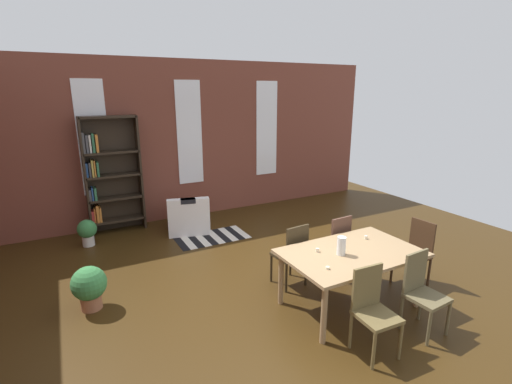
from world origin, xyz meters
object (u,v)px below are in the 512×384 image
Objects in this scene: armchair_white at (188,217)px; potted_plant_by_shelf at (89,286)px; dining_chair_far_right at (335,243)px; dining_table at (351,257)px; vase_on_table at (341,246)px; bookshelf_tall at (109,175)px; dining_chair_head_right at (416,250)px; dining_chair_near_right at (422,290)px; dining_chair_near_left at (373,308)px; potted_plant_corner at (87,231)px; dining_chair_far_left at (292,253)px.

armchair_white reaches higher than potted_plant_by_shelf.
potted_plant_by_shelf is (-3.40, 0.73, -0.18)m from dining_chair_far_right.
dining_chair_far_right reaches higher than dining_table.
bookshelf_tall is at bearing 116.81° from vase_on_table.
dining_chair_head_right is at bearing -50.05° from bookshelf_tall.
dining_chair_near_left is at bearing 180.00° from dining_chair_near_right.
dining_chair_near_right is 5.56m from potted_plant_corner.
dining_chair_head_right is at bearing -19.45° from potted_plant_by_shelf.
vase_on_table reaches higher than dining_chair_head_right.
dining_chair_far_right is 4.41m from potted_plant_corner.
vase_on_table is 0.88m from dining_chair_far_left.
potted_plant_by_shelf is at bearing -103.29° from bookshelf_tall.
dining_table is 0.88m from dining_chair_near_right.
vase_on_table is at bearing 180.00° from dining_table.
potted_plant_corner is at bearing 86.61° from potted_plant_by_shelf.
dining_table is at bearing -63.61° from dining_chair_far_left.
vase_on_table is 1.47m from dining_chair_head_right.
dining_chair_near_left is (-1.63, -0.78, 0.00)m from dining_chair_head_right.
bookshelf_tall is 2.36× the size of armchair_white.
dining_chair_near_right is 1.63× the size of potted_plant_by_shelf.
bookshelf_tall is at bearing 76.71° from potted_plant_by_shelf.
vase_on_table is at bearing -63.19° from bookshelf_tall.
dining_chair_far_left is at bearing 116.45° from dining_chair_near_right.
dining_chair_head_right reaches higher than dining_table.
potted_plant_by_shelf is at bearing -133.68° from armchair_white.
dining_chair_far_left reaches higher than potted_plant_by_shelf.
dining_chair_head_right is at bearing 0.25° from dining_table.
potted_plant_corner is at bearing 137.94° from dining_chair_head_right.
dining_chair_far_right is at bearing 137.71° from dining_chair_head_right.
dining_chair_far_right is at bearing -0.01° from dining_chair_far_left.
potted_plant_corner is (0.13, 2.22, -0.04)m from potted_plant_by_shelf.
dining_chair_far_left is 4.08m from bookshelf_tall.
armchair_white is 1.66× the size of potted_plant_by_shelf.
dining_chair_far_left reaches higher than armchair_white.
vase_on_table reaches higher than potted_plant_by_shelf.
dining_chair_near_right is at bearing -63.49° from dining_table.
dining_chair_head_right is 1.81m from dining_chair_near_left.
dining_chair_head_right is at bearing -42.06° from potted_plant_corner.
dining_chair_head_right is 0.42× the size of bookshelf_tall.
dining_table is 0.89m from dining_chair_far_right.
vase_on_table is 0.25× the size of dining_chair_far_right.
armchair_white is (-0.63, 4.36, -0.23)m from dining_chair_near_left.
armchair_white is (-0.84, 3.59, -0.60)m from vase_on_table.
dining_chair_near_right is 1.00× the size of dining_chair_far_left.
potted_plant_by_shelf is at bearing 138.92° from dining_chair_near_left.
potted_plant_by_shelf is (-2.83, 1.51, -0.55)m from vase_on_table.
bookshelf_tall is 1.75m from armchair_white.
dining_chair_near_right is at bearing -137.62° from dining_chair_head_right.
vase_on_table is 0.25× the size of dining_chair_far_left.
dining_chair_near_left is (-0.00, -1.55, 0.00)m from dining_chair_far_left.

